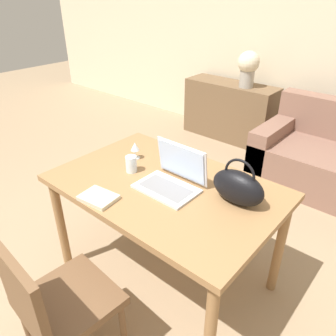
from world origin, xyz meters
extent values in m
plane|color=#997F60|center=(0.00, 0.00, 0.00)|extent=(14.00, 14.00, 0.00)
cube|color=beige|center=(0.00, 3.26, 1.35)|extent=(10.00, 0.06, 2.70)
cube|color=olive|center=(-0.03, 0.57, 0.75)|extent=(1.37, 0.90, 0.04)
cylinder|color=olive|center=(-0.66, 0.18, 0.37)|extent=(0.06, 0.06, 0.73)
cylinder|color=olive|center=(0.59, 0.18, 0.37)|extent=(0.06, 0.06, 0.73)
cylinder|color=olive|center=(-0.66, 0.96, 0.37)|extent=(0.06, 0.06, 0.73)
cylinder|color=olive|center=(0.59, 0.96, 0.37)|extent=(0.06, 0.06, 0.73)
cube|color=brown|center=(-0.04, -0.17, 0.42)|extent=(0.47, 0.47, 0.05)
cube|color=brown|center=(-0.06, -0.37, 0.64)|extent=(0.42, 0.07, 0.39)
cylinder|color=brown|center=(-0.21, 0.03, 0.20)|extent=(0.04, 0.04, 0.39)
cylinder|color=brown|center=(0.16, 0.00, 0.20)|extent=(0.04, 0.04, 0.39)
cylinder|color=brown|center=(-0.24, -0.34, 0.20)|extent=(0.04, 0.04, 0.39)
cube|color=#7F5B4C|center=(-0.16, 2.50, 0.28)|extent=(0.20, 0.87, 0.56)
cube|color=brown|center=(-1.00, 2.96, 0.37)|extent=(1.19, 0.40, 0.73)
cube|color=silver|center=(0.01, 0.53, 0.78)|extent=(0.36, 0.24, 0.02)
cube|color=gray|center=(0.01, 0.52, 0.79)|extent=(0.31, 0.15, 0.00)
cube|color=silver|center=(0.01, 0.67, 0.90)|extent=(0.36, 0.04, 0.24)
cube|color=silver|center=(0.01, 0.66, 0.90)|extent=(0.33, 0.04, 0.21)
cylinder|color=silver|center=(-0.30, 0.54, 0.82)|extent=(0.07, 0.07, 0.11)
cylinder|color=silver|center=(-0.41, 0.69, 0.77)|extent=(0.06, 0.06, 0.01)
cylinder|color=silver|center=(-0.41, 0.69, 0.80)|extent=(0.01, 0.01, 0.06)
cone|color=silver|center=(-0.41, 0.69, 0.86)|extent=(0.06, 0.06, 0.06)
ellipsoid|color=black|center=(0.39, 0.68, 0.87)|extent=(0.30, 0.14, 0.19)
torus|color=black|center=(0.39, 0.68, 0.95)|extent=(0.18, 0.01, 0.18)
cylinder|color=#9E998E|center=(-0.78, 2.91, 0.83)|extent=(0.17, 0.17, 0.20)
sphere|color=#3D6B38|center=(-0.78, 2.91, 0.98)|extent=(0.19, 0.19, 0.19)
sphere|color=beige|center=(-0.78, 2.91, 1.03)|extent=(0.25, 0.25, 0.25)
cube|color=beige|center=(-0.21, 0.20, 0.78)|extent=(0.22, 0.17, 0.02)
camera|label=1|loc=(1.07, -0.69, 1.82)|focal=35.00mm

